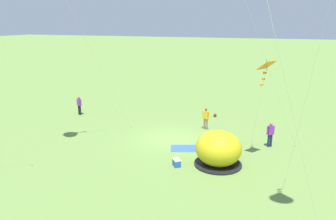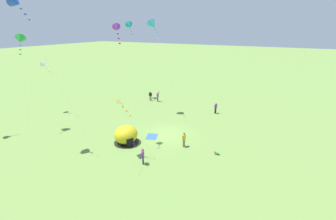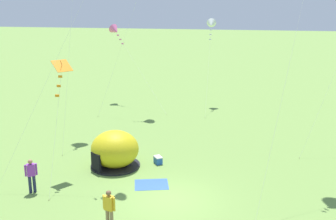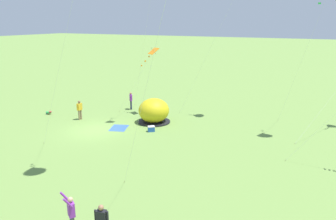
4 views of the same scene
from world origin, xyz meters
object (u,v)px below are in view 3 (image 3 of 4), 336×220
at_px(popup_tent, 115,150).
at_px(person_watching_sky, 109,208).
at_px(kite_orange, 61,71).
at_px(kite_pink, 115,30).
at_px(person_far_back, 31,174).
at_px(cooler_box, 158,160).
at_px(kite_white, 211,24).

relative_size(popup_tent, person_watching_sky, 1.63).
distance_m(person_watching_sky, kite_orange, 8.06).
bearing_deg(kite_pink, popup_tent, -68.70).
bearing_deg(person_watching_sky, person_far_back, 156.70).
bearing_deg(popup_tent, cooler_box, 24.25).
bearing_deg(person_watching_sky, popup_tent, 110.14).
bearing_deg(person_watching_sky, kite_orange, 133.07).
bearing_deg(person_far_back, cooler_box, 45.95).
bearing_deg(kite_white, kite_pink, -174.44).
xyz_separation_m(popup_tent, kite_pink, (-6.15, 15.78, 5.70)).
relative_size(popup_tent, cooler_box, 4.36).
distance_m(kite_orange, kite_pink, 17.66).
bearing_deg(kite_orange, person_far_back, -99.79).
relative_size(kite_pink, kite_white, 0.93).
bearing_deg(person_far_back, kite_pink, 99.93).
height_order(person_watching_sky, kite_white, kite_white).
relative_size(person_watching_sky, person_far_back, 1.00).
height_order(person_far_back, kite_pink, kite_pink).
distance_m(popup_tent, cooler_box, 2.58).
distance_m(cooler_box, kite_white, 17.18).
bearing_deg(person_watching_sky, kite_pink, 110.97).
relative_size(person_far_back, kite_pink, 0.24).
height_order(kite_orange, kite_pink, kite_pink).
bearing_deg(cooler_box, person_far_back, -134.05).
bearing_deg(cooler_box, person_watching_sky, -89.73).
bearing_deg(person_watching_sky, kite_white, 88.67).
bearing_deg(popup_tent, person_far_back, -123.30).
height_order(popup_tent, person_far_back, popup_tent).
bearing_deg(popup_tent, kite_white, 80.43).
bearing_deg(kite_pink, person_far_back, -80.07).
height_order(popup_tent, kite_orange, kite_orange).
height_order(kite_pink, kite_white, kite_white).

